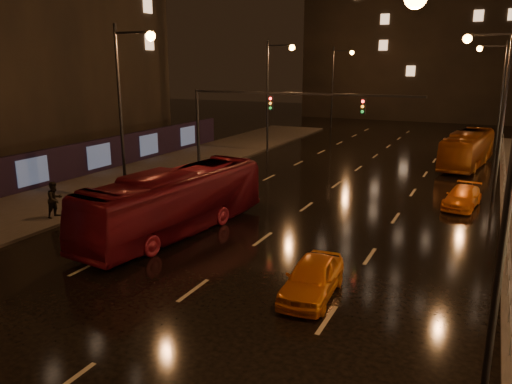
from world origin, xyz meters
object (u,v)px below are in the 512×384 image
taxi_near (312,278)px  taxi_far (462,197)px  pedestrian_b (55,199)px  bus_curb (468,149)px  bus_red (175,202)px

taxi_near → taxi_far: (4.00, 14.36, -0.10)m
taxi_near → taxi_far: taxi_near is taller
taxi_far → pedestrian_b: bearing=-141.2°
taxi_far → pedestrian_b: size_ratio=2.12×
bus_curb → taxi_near: 27.34m
bus_red → bus_curb: 26.20m
taxi_far → bus_curb: bearing=99.4°
taxi_far → bus_red: bearing=-131.3°
bus_red → pedestrian_b: bearing=-165.3°
bus_red → bus_curb: (11.69, 23.45, -0.15)m
pedestrian_b → bus_curb: bearing=-36.7°
bus_red → taxi_near: bearing=-17.3°
pedestrian_b → taxi_near: bearing=-99.7°
taxi_near → pedestrian_b: size_ratio=2.12×
taxi_near → pedestrian_b: pedestrian_b is taller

